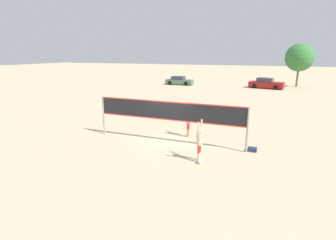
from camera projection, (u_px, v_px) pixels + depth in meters
The scene contains 9 objects.
ground_plane at pixel (168, 142), 15.18m from camera, with size 200.00×200.00×0.00m, color #C6B28C.
volleyball_net at pixel (168, 113), 14.75m from camera, with size 8.82×0.10×2.38m.
player_spiker at pixel (199, 140), 12.21m from camera, with size 0.28×0.69×2.01m.
player_blocker at pixel (188, 119), 15.86m from camera, with size 0.28×0.70×2.11m.
volleyball at pixel (200, 161), 12.15m from camera, with size 0.24×0.24×0.24m.
gear_bag at pixel (252, 149), 13.71m from camera, with size 0.46×0.33×0.20m.
parked_car_near at pixel (179, 81), 42.40m from camera, with size 4.36×1.96×1.36m.
parked_car_mid at pixel (266, 84), 37.88m from camera, with size 4.99×2.70×1.51m.
tree_left_cluster at pixel (300, 57), 38.86m from camera, with size 4.13×4.13×6.42m.
Camera 1 is at (5.32, -13.37, 5.00)m, focal length 28.00 mm.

